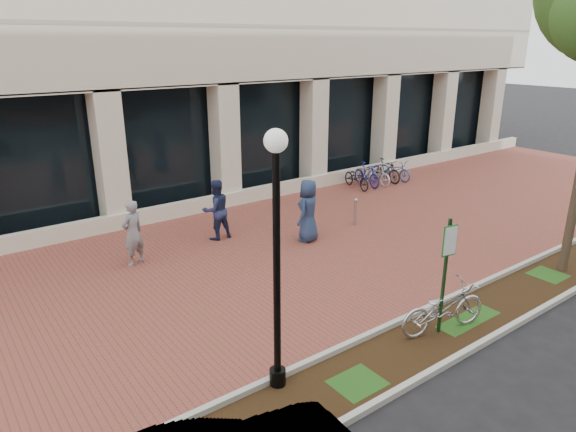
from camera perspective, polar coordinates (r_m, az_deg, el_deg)
ground at (r=13.76m, az=-3.66°, el=-4.92°), size 120.00×120.00×0.00m
brick_plaza at (r=13.75m, az=-3.66°, el=-4.90°), size 40.00×9.00×0.01m
planting_strip at (r=10.27m, az=13.13°, el=-14.33°), size 40.00×1.50×0.01m
curb_plaza_side at (r=10.65m, az=10.03°, el=-12.45°), size 40.00×0.12×0.12m
curb_street_side at (r=9.87m, az=16.56°, el=-15.79°), size 40.00×0.12×0.12m
parking_sign at (r=10.29m, az=17.20°, el=-4.92°), size 0.34×0.07×2.42m
lamppost at (r=7.97m, az=-1.27°, el=-3.90°), size 0.36×0.36×4.37m
locked_bicycle at (r=10.81m, az=16.87°, el=-9.75°), size 2.07×1.11×1.03m
pedestrian_left at (r=13.76m, az=-16.86°, el=-1.82°), size 0.74×0.62×1.74m
pedestrian_mid at (r=15.04m, az=-7.99°, el=0.68°), size 0.87×0.68×1.79m
pedestrian_right at (r=14.76m, az=2.27°, el=0.61°), size 1.06×0.93×1.84m
bollard at (r=16.27m, az=7.48°, el=0.49°), size 0.12×0.12×0.89m
bike_rack_cluster at (r=21.18m, az=9.80°, el=4.71°), size 2.94×1.72×0.96m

